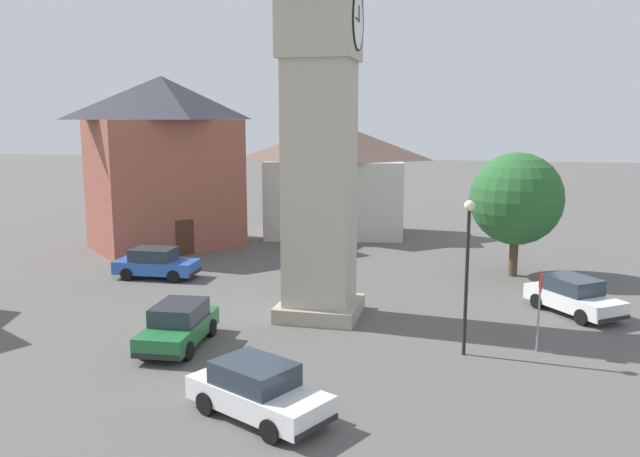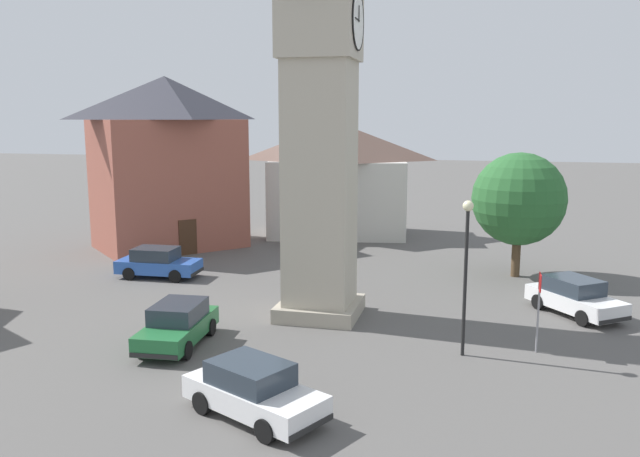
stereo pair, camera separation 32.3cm
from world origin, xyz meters
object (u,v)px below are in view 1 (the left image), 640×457
object	(u,v)px
clock_tower	(320,44)
car_blue_kerb	(156,263)
building_corner_back	(334,178)
building_shop_left	(164,162)
car_silver_kerb	(258,390)
pedestrian	(320,267)
tree	(516,199)
road_sign	(540,298)
lamp_post	(468,254)
car_white_side	(179,325)
car_red_corner	(573,296)

from	to	relation	value
clock_tower	car_blue_kerb	bearing A→B (deg)	-114.17
car_blue_kerb	building_corner_back	xyz separation A→B (m)	(-14.01, 6.26, 3.17)
building_shop_left	car_silver_kerb	bearing A→B (deg)	31.80
clock_tower	building_corner_back	bearing A→B (deg)	-169.93
pedestrian	tree	bearing A→B (deg)	116.50
clock_tower	building_corner_back	world-z (taller)	clock_tower
pedestrian	road_sign	distance (m)	11.37
lamp_post	clock_tower	bearing A→B (deg)	-118.76
car_white_side	building_corner_back	bearing A→B (deg)	177.89
clock_tower	lamp_post	xyz separation A→B (m)	(3.18, 5.80, -7.26)
building_shop_left	building_corner_back	distance (m)	11.49
clock_tower	pedestrian	distance (m)	10.73
car_blue_kerb	building_corner_back	size ratio (longest dim) A/B	0.40
building_corner_back	car_blue_kerb	bearing A→B (deg)	-24.08
tree	building_corner_back	distance (m)	14.80
car_silver_kerb	car_blue_kerb	bearing A→B (deg)	-143.69
building_corner_back	pedestrian	bearing A→B (deg)	9.25
road_sign	car_white_side	bearing A→B (deg)	-79.45
clock_tower	road_sign	bearing A→B (deg)	74.52
tree	car_silver_kerb	bearing A→B (deg)	-23.18
car_blue_kerb	car_white_side	xyz separation A→B (m)	(8.86, 5.42, 0.00)
clock_tower	car_blue_kerb	world-z (taller)	clock_tower
car_blue_kerb	car_red_corner	xyz separation A→B (m)	(1.66, 19.65, 0.00)
car_red_corner	building_corner_back	distance (m)	20.85
car_blue_kerb	building_corner_back	bearing A→B (deg)	155.92
car_red_corner	road_sign	bearing A→B (deg)	-20.91
building_shop_left	tree	bearing A→B (deg)	82.25
clock_tower	lamp_post	distance (m)	9.82
building_corner_back	lamp_post	distance (m)	23.29
clock_tower	car_silver_kerb	size ratio (longest dim) A/B	4.17
car_silver_kerb	lamp_post	world-z (taller)	lamp_post
car_red_corner	road_sign	distance (m)	5.37
car_white_side	building_corner_back	size ratio (longest dim) A/B	0.41
clock_tower	car_white_side	size ratio (longest dim) A/B	4.37
car_blue_kerb	road_sign	bearing A→B (deg)	69.75
car_silver_kerb	car_white_side	distance (m)	6.45
car_red_corner	lamp_post	size ratio (longest dim) A/B	0.81
car_silver_kerb	building_corner_back	world-z (taller)	building_corner_back
lamp_post	road_sign	xyz separation A→B (m)	(-0.89, 2.47, -1.64)
car_red_corner	lamp_post	bearing A→B (deg)	-36.88
pedestrian	building_corner_back	xyz separation A→B (m)	(-14.00, -2.28, 2.92)
car_white_side	tree	world-z (taller)	tree
car_red_corner	building_shop_left	world-z (taller)	building_shop_left
car_red_corner	tree	distance (m)	7.27
clock_tower	road_sign	distance (m)	12.36
car_white_side	clock_tower	bearing A→B (deg)	138.33
pedestrian	road_sign	size ratio (longest dim) A/B	0.60
clock_tower	car_red_corner	world-z (taller)	clock_tower
car_blue_kerb	car_white_side	size ratio (longest dim) A/B	0.99
tree	building_shop_left	size ratio (longest dim) A/B	0.60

